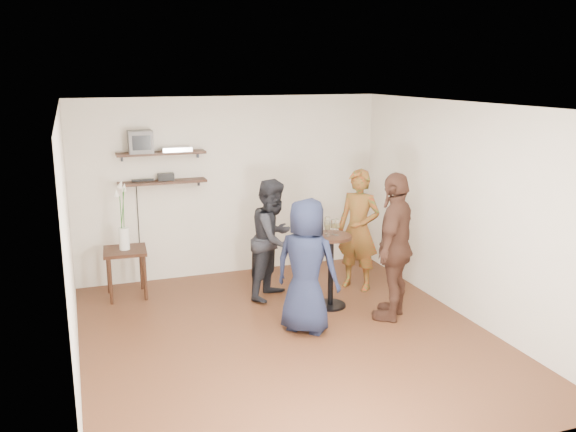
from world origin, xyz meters
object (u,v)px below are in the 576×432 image
object	(u,v)px
drinks_table	(331,261)
person_dark	(274,239)
dvd_deck	(176,149)
radio	(166,177)
side_table	(125,257)
person_brown	(395,246)
person_navy	(306,266)
crt_monitor	(140,142)
person_plaid	(359,230)

from	to	relation	value
drinks_table	person_dark	distance (m)	0.84
dvd_deck	radio	xyz separation A→B (m)	(-0.16, 0.00, -0.38)
side_table	person_dark	size ratio (longest dim) A/B	0.41
side_table	person_brown	world-z (taller)	person_brown
radio	person_brown	bearing A→B (deg)	-43.32
dvd_deck	person_navy	distance (m)	2.72
crt_monitor	person_navy	size ratio (longest dim) A/B	0.20
radio	person_navy	xyz separation A→B (m)	(1.21, -2.24, -0.73)
drinks_table	person_dark	xyz separation A→B (m)	(-0.57, 0.58, 0.19)
crt_monitor	person_plaid	bearing A→B (deg)	-22.67
drinks_table	person_dark	size ratio (longest dim) A/B	0.59
crt_monitor	person_dark	size ratio (longest dim) A/B	0.20
side_table	person_dark	world-z (taller)	person_dark
person_dark	person_brown	size ratio (longest dim) A/B	0.88
person_navy	radio	bearing A→B (deg)	-17.80
crt_monitor	radio	size ratio (longest dim) A/B	1.45
radio	drinks_table	xyz separation A→B (m)	(1.78, -1.65, -0.91)
dvd_deck	side_table	distance (m)	1.62
dvd_deck	side_table	xyz separation A→B (m)	(-0.80, -0.42, -1.35)
radio	person_plaid	xyz separation A→B (m)	(2.41, -1.14, -0.69)
crt_monitor	person_plaid	xyz separation A→B (m)	(2.73, -1.14, -1.19)
side_table	person_plaid	xyz separation A→B (m)	(3.05, -0.72, 0.28)
crt_monitor	radio	distance (m)	0.59
dvd_deck	drinks_table	distance (m)	2.65
crt_monitor	person_brown	world-z (taller)	crt_monitor
person_dark	person_navy	size ratio (longest dim) A/B	1.01
dvd_deck	person_brown	bearing A→B (deg)	-45.33
person_plaid	person_dark	bearing A→B (deg)	-132.49
person_brown	person_dark	bearing A→B (deg)	-90.72
side_table	person_dark	distance (m)	1.98
crt_monitor	person_dark	bearing A→B (deg)	-34.94
person_dark	person_brown	xyz separation A→B (m)	(1.15, -1.15, 0.10)
person_plaid	person_navy	xyz separation A→B (m)	(-1.20, -1.10, -0.05)
side_table	dvd_deck	bearing A→B (deg)	27.50
person_navy	dvd_deck	bearing A→B (deg)	-21.07
crt_monitor	side_table	size ratio (longest dim) A/B	0.49
drinks_table	person_brown	xyz separation A→B (m)	(0.58, -0.57, 0.29)
person_plaid	person_navy	distance (m)	1.63
side_table	person_brown	distance (m)	3.52
side_table	person_dark	bearing A→B (deg)	-19.38
crt_monitor	person_plaid	world-z (taller)	crt_monitor
drinks_table	person_brown	bearing A→B (deg)	-44.44
side_table	person_plaid	bearing A→B (deg)	-13.32
dvd_deck	person_navy	bearing A→B (deg)	-64.83
dvd_deck	person_brown	size ratio (longest dim) A/B	0.22
radio	person_brown	distance (m)	3.30
person_dark	person_brown	world-z (taller)	person_brown
dvd_deck	side_table	world-z (taller)	dvd_deck
crt_monitor	person_dark	world-z (taller)	crt_monitor
side_table	person_navy	size ratio (longest dim) A/B	0.42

